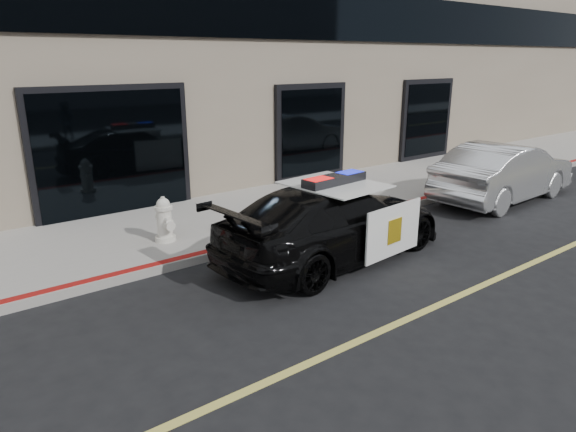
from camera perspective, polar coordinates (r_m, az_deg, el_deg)
ground at (r=6.99m, az=10.71°, el=-12.28°), size 120.00×120.00×0.00m
sidewalk_n at (r=10.85m, az=-10.19°, el=-0.98°), size 60.00×3.50×0.15m
police_car at (r=8.97m, az=5.08°, el=-0.62°), size 2.70×4.92×1.50m
silver_sedan at (r=13.70m, az=22.90°, el=4.51°), size 1.90×4.49×1.43m
fire_hydrant at (r=9.69m, az=-13.56°, el=-0.49°), size 0.38×0.53×0.84m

